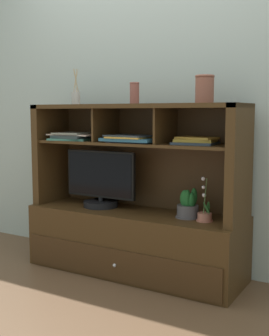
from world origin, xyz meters
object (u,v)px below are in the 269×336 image
tv_monitor (101,183)px  diffuser_bottle (76,98)px  potted_fern (188,205)px  accent_vase (205,89)px  potted_orchid (205,215)px  magazine_stack_left (131,139)px  magazine_stack_centre (196,141)px  media_console (135,223)px  magazine_stack_right (74,137)px  ceramic_vase (134,93)px

tv_monitor → diffuser_bottle: 0.68m
potted_fern → accent_vase: size_ratio=1.10×
potted_orchid → magazine_stack_left: magazine_stack_left is taller
potted_orchid → magazine_stack_centre: (-0.09, 0.04, 0.48)m
tv_monitor → magazine_stack_left: magazine_stack_left is taller
media_console → potted_orchid: size_ratio=5.40×
magazine_stack_left → accent_vase: size_ratio=2.20×
media_console → tv_monitor: bearing=-176.5°
magazine_stack_right → ceramic_vase: (0.51, 0.04, 0.32)m
diffuser_bottle → magazine_stack_centre: bearing=0.2°
magazine_stack_right → magazine_stack_centre: bearing=2.8°
magazine_stack_left → accent_vase: (0.51, 0.07, 0.33)m
potted_fern → magazine_stack_left: magazine_stack_left is taller
diffuser_bottle → ceramic_vase: size_ratio=1.79×
potted_orchid → magazine_stack_right: size_ratio=0.77×
media_console → accent_vase: (0.52, 0.01, 0.95)m
magazine_stack_right → ceramic_vase: ceramic_vase is taller
ceramic_vase → media_console: bearing=90.0°
accent_vase → potted_fern: bearing=-173.4°
magazine_stack_right → ceramic_vase: 0.60m
potted_fern → magazine_stack_centre: bearing=3.5°
magazine_stack_left → magazine_stack_centre: magazine_stack_left is taller
media_console → magazine_stack_centre: bearing=-0.3°
magazine_stack_left → magazine_stack_right: size_ratio=1.05×
magazine_stack_centre → diffuser_bottle: (-0.98, -0.00, 0.30)m
media_console → diffuser_bottle: 1.05m
media_console → potted_fern: 0.45m
potted_orchid → ceramic_vase: bearing=176.4°
potted_orchid → magazine_stack_centre: magazine_stack_centre is taller
tv_monitor → media_console: bearing=3.5°
accent_vase → magazine_stack_right: bearing=-176.9°
magazine_stack_left → diffuser_bottle: 0.60m
magazine_stack_centre → diffuser_bottle: bearing=-179.8°
potted_orchid → magazine_stack_left: (-0.55, -0.01, 0.48)m
media_console → tv_monitor: media_console is taller
magazine_stack_centre → ceramic_vase: (-0.47, -0.01, 0.32)m
ceramic_vase → potted_fern: bearing=0.7°
magazine_stack_centre → tv_monitor: bearing=-178.8°
media_console → diffuser_bottle: diffuser_bottle is taller
ceramic_vase → diffuser_bottle: bearing=179.4°
media_console → potted_fern: bearing=-0.7°
magazine_stack_centre → accent_vase: 0.34m
magazine_stack_left → magazine_stack_centre: 0.47m
potted_fern → magazine_stack_centre: size_ratio=0.69×
magazine_stack_centre → potted_fern: bearing=-176.5°
media_console → magazine_stack_left: (0.01, -0.06, 0.61)m
magazine_stack_left → ceramic_vase: ceramic_vase is taller
media_console → potted_orchid: bearing=-4.7°
potted_orchid → potted_fern: bearing=163.8°
potted_orchid → potted_fern: 0.15m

